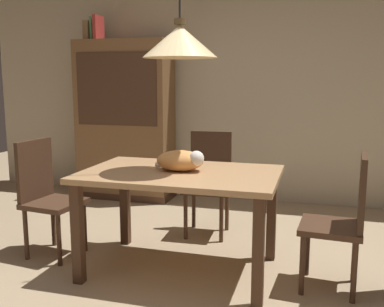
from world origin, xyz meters
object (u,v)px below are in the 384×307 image
at_px(chair_far_back, 209,178).
at_px(book_red_tall, 98,28).
at_px(pendant_lamp, 180,41).
at_px(chair_right_side, 344,217).
at_px(cat_sleeping, 182,160).
at_px(hutch_bookcase, 125,123).
at_px(chair_left_side, 46,193).
at_px(book_brown_thick, 90,31).
at_px(dining_table, 180,185).
at_px(book_green_slim, 95,29).

distance_m(chair_far_back, book_red_tall, 2.35).
bearing_deg(pendant_lamp, chair_far_back, 90.24).
bearing_deg(chair_right_side, cat_sleeping, 178.70).
bearing_deg(hutch_bookcase, chair_left_side, -86.06).
xyz_separation_m(chair_right_side, hutch_bookcase, (-2.38, 1.83, 0.38)).
bearing_deg(pendant_lamp, hutch_bookcase, 124.48).
xyz_separation_m(pendant_lamp, book_brown_thick, (-1.67, 1.83, 0.30)).
distance_m(chair_far_back, book_brown_thick, 2.40).
relative_size(chair_left_side, pendant_lamp, 0.72).
bearing_deg(cat_sleeping, book_red_tall, 130.87).
bearing_deg(chair_right_side, chair_far_back, 142.00).
distance_m(dining_table, book_red_tall, 2.75).
distance_m(book_brown_thick, book_red_tall, 0.11).
distance_m(dining_table, pendant_lamp, 1.01).
height_order(book_green_slim, book_red_tall, book_red_tall).
relative_size(chair_far_back, book_green_slim, 3.58).
bearing_deg(hutch_bookcase, chair_right_side, -37.56).
bearing_deg(chair_right_side, book_brown_thick, 146.79).
height_order(chair_right_side, book_brown_thick, book_brown_thick).
relative_size(chair_far_back, pendant_lamp, 0.72).
xyz_separation_m(dining_table, book_red_tall, (-1.56, 1.83, 1.34)).
xyz_separation_m(pendant_lamp, hutch_bookcase, (-1.25, 1.82, -0.77)).
distance_m(chair_left_side, pendant_lamp, 1.61).
relative_size(chair_far_back, hutch_bookcase, 0.50).
xyz_separation_m(dining_table, chair_far_back, (-0.00, 0.88, -0.14)).
bearing_deg(pendant_lamp, chair_right_side, -0.30).
distance_m(chair_right_side, pendant_lamp, 1.61).
xyz_separation_m(chair_left_side, book_red_tall, (-0.43, 1.82, 1.48)).
bearing_deg(book_brown_thick, chair_right_side, -33.21).
distance_m(hutch_bookcase, book_red_tall, 1.14).
distance_m(chair_far_back, hutch_bookcase, 1.61).
distance_m(cat_sleeping, hutch_bookcase, 2.20).
relative_size(dining_table, hutch_bookcase, 0.76).
xyz_separation_m(chair_far_back, cat_sleeping, (0.01, -0.86, 0.32)).
relative_size(book_brown_thick, book_green_slim, 0.92).
bearing_deg(book_brown_thick, pendant_lamp, -47.54).
distance_m(chair_far_back, pendant_lamp, 1.45).
xyz_separation_m(cat_sleeping, book_brown_thick, (-1.67, 1.81, 1.13)).
height_order(chair_right_side, hutch_bookcase, hutch_bookcase).
bearing_deg(dining_table, book_red_tall, 130.52).
bearing_deg(book_green_slim, pendant_lamp, -48.60).
bearing_deg(chair_right_side, pendant_lamp, 179.70).
xyz_separation_m(chair_left_side, book_green_slim, (-0.48, 1.82, 1.47)).
height_order(chair_right_side, pendant_lamp, pendant_lamp).
distance_m(pendant_lamp, book_green_slim, 2.46).
bearing_deg(chair_left_side, dining_table, -0.46).
bearing_deg(book_red_tall, book_brown_thick, 180.00).
bearing_deg(dining_table, cat_sleeping, 82.87).
relative_size(chair_right_side, book_brown_thick, 3.88).
xyz_separation_m(chair_right_side, book_green_slim, (-2.74, 1.83, 1.47)).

